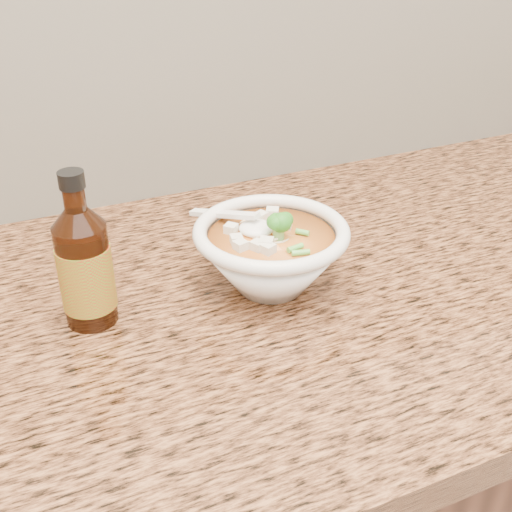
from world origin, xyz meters
name	(u,v)px	position (x,y,z in m)	size (l,w,h in m)	color
counter_slab	(175,319)	(0.00, 1.68, 0.88)	(4.00, 0.68, 0.04)	#915B35
soup_bowl	(271,256)	(0.12, 1.67, 0.94)	(0.19, 0.20, 0.10)	white
hot_sauce_bottle	(85,268)	(-0.09, 1.69, 0.97)	(0.08, 0.08, 0.18)	#351507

